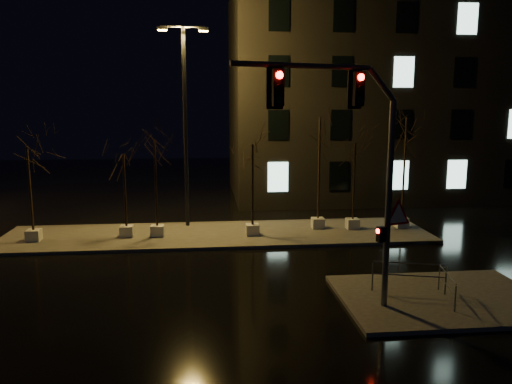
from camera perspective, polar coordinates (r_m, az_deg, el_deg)
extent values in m
plane|color=black|center=(20.44, -3.84, -9.37)|extent=(90.00, 90.00, 0.00)
cube|color=#45433E|center=(26.16, -4.32, -4.88)|extent=(22.00, 5.00, 0.15)
cube|color=#45433E|center=(18.96, 20.35, -11.32)|extent=(7.00, 5.00, 0.15)
cube|color=black|center=(40.05, 15.84, 10.64)|extent=(25.00, 12.00, 15.00)
cube|color=beige|center=(26.92, -24.06, -4.53)|extent=(0.65, 0.65, 0.55)
cylinder|color=black|center=(26.47, -24.41, 0.36)|extent=(0.11, 0.11, 4.11)
cube|color=beige|center=(26.21, -14.55, -4.35)|extent=(0.65, 0.65, 0.55)
cylinder|color=black|center=(25.79, -14.75, 0.16)|extent=(0.11, 0.11, 3.64)
cube|color=beige|center=(25.96, -11.20, -4.36)|extent=(0.65, 0.65, 0.55)
cylinder|color=black|center=(25.47, -11.39, 1.00)|extent=(0.11, 0.11, 4.36)
cube|color=beige|center=(25.70, -0.40, -4.31)|extent=(0.65, 0.65, 0.55)
cylinder|color=black|center=(25.23, -0.40, 0.83)|extent=(0.11, 0.11, 4.12)
cube|color=beige|center=(27.31, 7.08, -3.53)|extent=(0.65, 0.65, 0.55)
cylinder|color=black|center=(26.77, 7.22, 2.70)|extent=(0.11, 0.11, 5.43)
cube|color=beige|center=(27.43, 10.97, -3.58)|extent=(0.65, 0.65, 0.55)
cylinder|color=black|center=(26.99, 11.13, 1.18)|extent=(0.11, 0.11, 4.06)
cube|color=beige|center=(28.42, 16.28, -3.33)|extent=(0.65, 0.65, 0.55)
cylinder|color=black|center=(27.91, 16.58, 2.62)|extent=(0.11, 0.11, 5.39)
cylinder|color=#54575B|center=(16.63, 14.90, -1.60)|extent=(0.20, 0.20, 6.74)
cylinder|color=#54575B|center=(14.55, 5.55, 14.16)|extent=(4.31, 1.56, 0.16)
cube|color=black|center=(15.51, 11.56, 11.46)|extent=(0.40, 0.34, 1.01)
cube|color=black|center=(14.11, 2.43, 11.82)|extent=(0.40, 0.34, 1.01)
cube|color=black|center=(16.68, 14.10, -4.70)|extent=(0.30, 0.27, 0.51)
cone|color=red|center=(16.87, 15.86, -2.65)|extent=(1.12, 0.40, 1.17)
sphere|color=#FF0C07|center=(16.34, 15.54, 12.40)|extent=(0.20, 0.20, 0.20)
cylinder|color=black|center=(27.26, -8.08, 7.11)|extent=(0.21, 0.21, 10.60)
cylinder|color=black|center=(27.52, -8.36, 18.20)|extent=(2.34, 0.22, 0.11)
cube|color=yellow|center=(27.50, -10.67, 17.81)|extent=(0.54, 0.32, 0.21)
cube|color=yellow|center=(27.53, -6.03, 17.91)|extent=(0.54, 0.32, 0.21)
cylinder|color=#54575B|center=(18.64, 13.18, -9.39)|extent=(0.06, 0.06, 1.03)
cylinder|color=#54575B|center=(18.98, 20.86, -9.45)|extent=(0.06, 0.06, 1.03)
cylinder|color=#54575B|center=(18.59, 17.14, -7.78)|extent=(2.43, 0.72, 0.05)
cylinder|color=#54575B|center=(18.73, 17.07, -9.11)|extent=(2.43, 0.72, 0.05)
cylinder|color=#54575B|center=(17.63, 21.82, -11.26)|extent=(0.05, 0.05, 0.88)
cylinder|color=#54575B|center=(19.39, 20.19, -9.23)|extent=(0.05, 0.05, 0.88)
cylinder|color=#54575B|center=(18.35, 21.06, -8.77)|extent=(0.41, 1.92, 0.04)
cylinder|color=#54575B|center=(18.47, 20.98, -9.91)|extent=(0.41, 1.92, 0.04)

